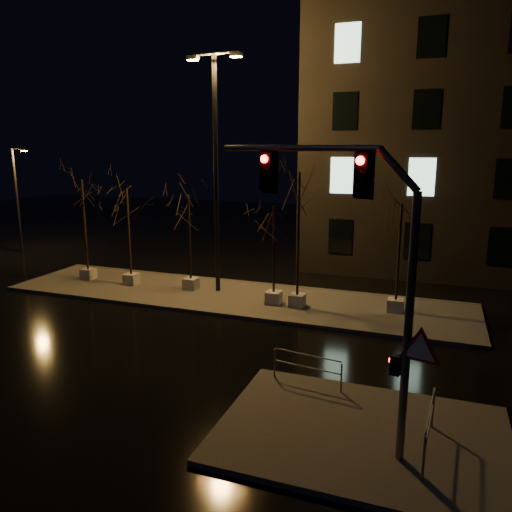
% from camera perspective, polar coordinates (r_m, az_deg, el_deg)
% --- Properties ---
extents(ground, '(90.00, 90.00, 0.00)m').
position_cam_1_polar(ground, '(18.61, -10.22, -9.94)').
color(ground, black).
rests_on(ground, ground).
extents(median, '(22.00, 5.00, 0.15)m').
position_cam_1_polar(median, '(23.64, -2.90, -4.67)').
color(median, '#4E4A45').
rests_on(median, ground).
extents(sidewalk_corner, '(7.00, 5.00, 0.15)m').
position_cam_1_polar(sidewalk_corner, '(13.32, 11.90, -19.31)').
color(sidewalk_corner, '#4E4A45').
rests_on(sidewalk_corner, ground).
extents(tree_0, '(1.80, 1.80, 5.37)m').
position_cam_1_polar(tree_0, '(27.19, -19.16, 5.85)').
color(tree_0, beige).
rests_on(tree_0, median).
extents(tree_1, '(1.80, 1.80, 4.99)m').
position_cam_1_polar(tree_1, '(25.50, -14.46, 5.10)').
color(tree_1, beige).
rests_on(tree_1, median).
extents(tree_2, '(1.80, 1.80, 4.74)m').
position_cam_1_polar(tree_2, '(24.06, -7.67, 4.51)').
color(tree_2, beige).
rests_on(tree_2, median).
extents(tree_3, '(1.80, 1.80, 4.49)m').
position_cam_1_polar(tree_3, '(21.60, 2.10, 3.20)').
color(tree_3, beige).
rests_on(tree_3, median).
extents(tree_4, '(1.80, 1.80, 5.99)m').
position_cam_1_polar(tree_4, '(21.08, 4.93, 6.05)').
color(tree_4, beige).
rests_on(tree_4, median).
extents(tree_5, '(1.80, 1.80, 4.71)m').
position_cam_1_polar(tree_5, '(21.31, 16.17, 3.05)').
color(tree_5, beige).
rests_on(tree_5, median).
extents(traffic_signal_mast, '(5.49, 1.52, 6.90)m').
position_cam_1_polar(traffic_signal_mast, '(11.13, 11.97, 0.02)').
color(traffic_signal_mast, slate).
rests_on(traffic_signal_mast, sidewalk_corner).
extents(streetlight_main, '(2.73, 0.48, 10.92)m').
position_cam_1_polar(streetlight_main, '(23.45, -4.62, 11.00)').
color(streetlight_main, black).
rests_on(streetlight_main, median).
extents(streetlight_far, '(1.36, 0.27, 6.91)m').
position_cam_1_polar(streetlight_far, '(36.99, -25.57, 6.25)').
color(streetlight_far, black).
rests_on(streetlight_far, ground).
extents(guard_rail_a, '(2.14, 0.35, 0.93)m').
position_cam_1_polar(guard_rail_a, '(15.04, 5.84, -12.25)').
color(guard_rail_a, slate).
rests_on(guard_rail_a, sidewalk_corner).
extents(guard_rail_b, '(0.21, 2.26, 1.07)m').
position_cam_1_polar(guard_rail_b, '(12.62, 19.21, -17.65)').
color(guard_rail_b, slate).
rests_on(guard_rail_b, sidewalk_corner).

